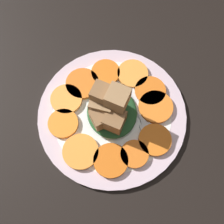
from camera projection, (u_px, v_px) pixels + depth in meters
table_slab at (112, 117)px, 59.30cm from camera, size 120.00×120.00×2.00cm
plate at (112, 115)px, 57.88cm from camera, size 30.50×30.50×1.05cm
carrot_slice_0 at (82, 84)px, 59.25cm from camera, size 7.05×7.05×0.82cm
carrot_slice_1 at (66, 99)px, 58.01cm from camera, size 6.56×6.56×0.82cm
carrot_slice_2 at (63, 123)px, 56.17cm from camera, size 6.09×6.09×0.82cm
carrot_slice_3 at (81, 152)px, 54.19cm from camera, size 7.04×7.04×0.82cm
carrot_slice_4 at (111, 161)px, 53.59cm from camera, size 6.73×6.73×0.82cm
carrot_slice_5 at (134, 154)px, 54.02cm from camera, size 5.48×5.48×0.82cm
carrot_slice_6 at (155, 140)px, 55.00cm from camera, size 6.51×6.51×0.82cm
carrot_slice_7 at (156, 109)px, 57.29cm from camera, size 7.12×7.12×0.82cm
carrot_slice_8 at (150, 91)px, 58.66cm from camera, size 6.51×6.51×0.82cm
carrot_slice_9 at (133, 74)px, 60.07cm from camera, size 6.60×6.60×0.82cm
carrot_slice_10 at (106, 72)px, 60.17cm from camera, size 6.14×6.14×0.82cm
center_pile at (110, 108)px, 54.11cm from camera, size 11.17×10.05×9.72cm
fork at (140, 113)px, 57.17cm from camera, size 18.35×4.48×0.40cm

